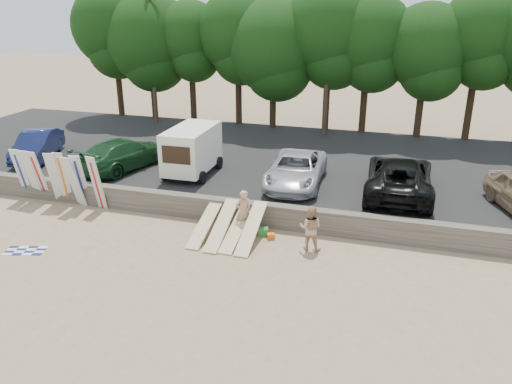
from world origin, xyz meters
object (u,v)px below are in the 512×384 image
car_1 (123,154)px  cooler (263,232)px  beachgoer_b (310,228)px  car_0 (37,145)px  beachgoer_a (243,212)px  car_2 (296,169)px  box_trailer (192,148)px  car_3 (399,176)px

car_1 → cooler: 9.76m
car_1 → beachgoer_b: size_ratio=3.05×
car_0 → car_1: car_1 is taller
car_0 → beachgoer_b: size_ratio=2.58×
beachgoer_a → beachgoer_b: size_ratio=1.03×
car_1 → car_2: bearing=-165.2°
car_1 → cooler: size_ratio=14.28×
car_1 → box_trailer: bearing=-163.8°
car_1 → beachgoer_a: 8.90m
box_trailer → beachgoer_b: size_ratio=2.13×
beachgoer_a → car_1: bearing=-66.1°
car_0 → car_3: size_ratio=0.75×
cooler → box_trailer: bearing=123.7°
car_0 → beachgoer_b: bearing=-36.9°
car_1 → beachgoer_a: size_ratio=2.96×
car_2 → beachgoer_a: (-1.22, -4.33, -0.52)m
box_trailer → cooler: bearing=-42.5°
beachgoer_a → beachgoer_b: beachgoer_a is taller
car_2 → car_3: size_ratio=0.87×
car_1 → car_3: (13.78, 0.26, 0.06)m
car_1 → beachgoer_a: bearing=165.8°
car_0 → car_2: size_ratio=0.87×
car_0 → cooler: car_0 is taller
car_3 → beachgoer_a: (-5.92, -4.40, -0.63)m
box_trailer → car_1: (-3.80, -0.17, -0.54)m
car_1 → beachgoer_a: (7.86, -4.13, -0.57)m
car_2 → cooler: size_ratio=13.93×
beachgoer_a → car_2: bearing=-144.1°
car_2 → beachgoer_b: bearing=-74.0°
car_0 → box_trailer: bearing=-19.7°
car_0 → car_3: (19.22, 0.07, 0.09)m
beachgoer_a → cooler: size_ratio=4.83×
car_3 → beachgoer_b: size_ratio=3.44×
beachgoer_b → cooler: bearing=-17.2°
box_trailer → car_2: box_trailer is taller
car_2 → beachgoer_a: car_2 is taller
cooler → car_3: bearing=26.6°
car_1 → cooler: car_1 is taller
car_1 → beachgoer_b: 11.79m
beachgoer_a → beachgoer_b: 2.97m
beachgoer_a → box_trailer: bearing=-85.0°
car_0 → car_3: car_3 is taller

